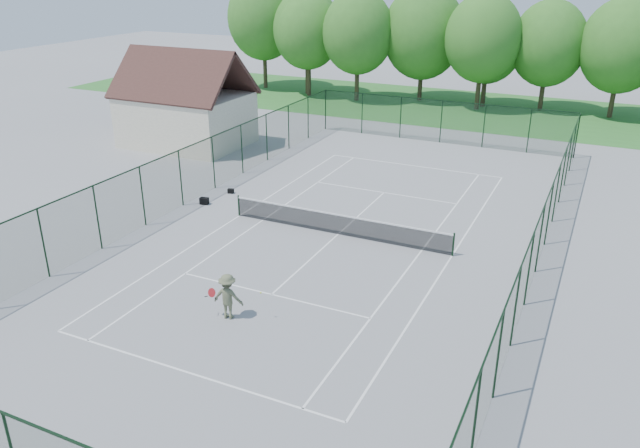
% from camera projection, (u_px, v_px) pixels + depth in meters
% --- Properties ---
extents(ground, '(140.00, 140.00, 0.00)m').
position_uv_depth(ground, '(338.00, 234.00, 29.57)').
color(ground, gray).
rests_on(ground, ground).
extents(grass_far, '(80.00, 16.00, 0.01)m').
position_uv_depth(grass_far, '(476.00, 109.00, 54.54)').
color(grass_far, '#33782E').
rests_on(grass_far, ground).
extents(court_lines, '(11.05, 23.85, 0.01)m').
position_uv_depth(court_lines, '(338.00, 234.00, 29.56)').
color(court_lines, white).
rests_on(court_lines, ground).
extents(tennis_net, '(11.08, 0.08, 1.10)m').
position_uv_depth(tennis_net, '(338.00, 223.00, 29.34)').
color(tennis_net, black).
rests_on(tennis_net, ground).
extents(fence_enclosure, '(18.05, 36.05, 3.02)m').
position_uv_depth(fence_enclosure, '(338.00, 204.00, 28.96)').
color(fence_enclosure, '#1A3523').
rests_on(fence_enclosure, ground).
extents(utility_building, '(8.60, 6.27, 6.63)m').
position_uv_depth(utility_building, '(185.00, 100.00, 42.98)').
color(utility_building, '#F1E5C6').
rests_on(utility_building, ground).
extents(tree_line_far, '(39.40, 6.40, 9.70)m').
position_uv_depth(tree_line_far, '(483.00, 38.00, 52.21)').
color(tree_line_far, '#433523').
rests_on(tree_line_far, ground).
extents(sports_bag_a, '(0.50, 0.36, 0.37)m').
position_uv_depth(sports_bag_a, '(204.00, 201.00, 33.17)').
color(sports_bag_a, black).
rests_on(sports_bag_a, ground).
extents(sports_bag_b, '(0.37, 0.27, 0.26)m').
position_uv_depth(sports_bag_b, '(231.00, 191.00, 34.76)').
color(sports_bag_b, black).
rests_on(sports_bag_b, ground).
extents(tennis_player, '(2.04, 0.84, 1.73)m').
position_uv_depth(tennis_player, '(228.00, 296.00, 22.35)').
color(tennis_player, '#5C6043').
rests_on(tennis_player, ground).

